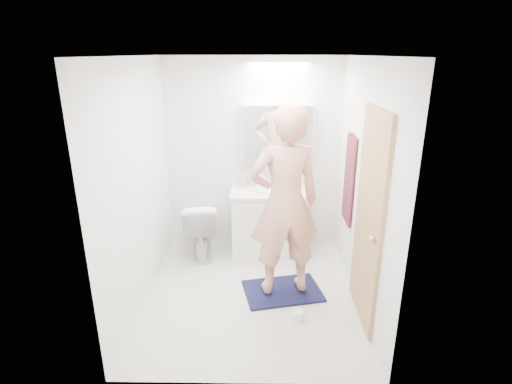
{
  "coord_description": "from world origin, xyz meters",
  "views": [
    {
      "loc": [
        0.11,
        -3.66,
        2.43
      ],
      "look_at": [
        0.05,
        0.25,
        1.05
      ],
      "focal_mm": 27.87,
      "sensor_mm": 36.0,
      "label": 1
    }
  ],
  "objects_px": {
    "medicine_cabinet": "(277,133)",
    "toilet": "(200,228)",
    "vanity_cabinet": "(269,222)",
    "toilet_paper_roll": "(297,316)",
    "person": "(285,203)",
    "soap_bottle_a": "(243,178)",
    "soap_bottle_b": "(258,180)",
    "toothbrush_cup": "(282,183)"
  },
  "relations": [
    {
      "from": "toothbrush_cup",
      "to": "toilet_paper_roll",
      "type": "distance_m",
      "value": 1.79
    },
    {
      "from": "soap_bottle_a",
      "to": "toilet_paper_roll",
      "type": "height_order",
      "value": "soap_bottle_a"
    },
    {
      "from": "vanity_cabinet",
      "to": "toothbrush_cup",
      "type": "bearing_deg",
      "value": 44.05
    },
    {
      "from": "person",
      "to": "soap_bottle_a",
      "type": "relative_size",
      "value": 8.5
    },
    {
      "from": "toilet",
      "to": "toothbrush_cup",
      "type": "xyz_separation_m",
      "value": [
        1.02,
        0.28,
        0.51
      ]
    },
    {
      "from": "vanity_cabinet",
      "to": "toilet",
      "type": "bearing_deg",
      "value": -172.35
    },
    {
      "from": "toothbrush_cup",
      "to": "toilet_paper_roll",
      "type": "xyz_separation_m",
      "value": [
        0.09,
        -1.59,
        -0.82
      ]
    },
    {
      "from": "toilet",
      "to": "vanity_cabinet",
      "type": "bearing_deg",
      "value": 179.77
    },
    {
      "from": "soap_bottle_b",
      "to": "toilet_paper_roll",
      "type": "relative_size",
      "value": 1.49
    },
    {
      "from": "vanity_cabinet",
      "to": "person",
      "type": "xyz_separation_m",
      "value": [
        0.14,
        -0.96,
        0.64
      ]
    },
    {
      "from": "toothbrush_cup",
      "to": "person",
      "type": "bearing_deg",
      "value": -91.5
    },
    {
      "from": "medicine_cabinet",
      "to": "person",
      "type": "height_order",
      "value": "person"
    },
    {
      "from": "soap_bottle_b",
      "to": "soap_bottle_a",
      "type": "bearing_deg",
      "value": -170.79
    },
    {
      "from": "medicine_cabinet",
      "to": "person",
      "type": "distance_m",
      "value": 1.26
    },
    {
      "from": "toothbrush_cup",
      "to": "toilet_paper_roll",
      "type": "relative_size",
      "value": 0.97
    },
    {
      "from": "toilet",
      "to": "soap_bottle_b",
      "type": "distance_m",
      "value": 0.94
    },
    {
      "from": "vanity_cabinet",
      "to": "person",
      "type": "height_order",
      "value": "person"
    },
    {
      "from": "soap_bottle_a",
      "to": "soap_bottle_b",
      "type": "xyz_separation_m",
      "value": [
        0.19,
        0.03,
        -0.03
      ]
    },
    {
      "from": "soap_bottle_a",
      "to": "toilet_paper_roll",
      "type": "xyz_separation_m",
      "value": [
        0.58,
        -1.58,
        -0.89
      ]
    },
    {
      "from": "soap_bottle_a",
      "to": "toilet_paper_roll",
      "type": "distance_m",
      "value": 1.91
    },
    {
      "from": "toilet_paper_roll",
      "to": "vanity_cabinet",
      "type": "bearing_deg",
      "value": 100.11
    },
    {
      "from": "toothbrush_cup",
      "to": "vanity_cabinet",
      "type": "bearing_deg",
      "value": -135.95
    },
    {
      "from": "toothbrush_cup",
      "to": "toilet_paper_roll",
      "type": "height_order",
      "value": "toothbrush_cup"
    },
    {
      "from": "medicine_cabinet",
      "to": "soap_bottle_b",
      "type": "distance_m",
      "value": 0.65
    },
    {
      "from": "toilet",
      "to": "toilet_paper_roll",
      "type": "distance_m",
      "value": 1.75
    },
    {
      "from": "vanity_cabinet",
      "to": "medicine_cabinet",
      "type": "bearing_deg",
      "value": 64.97
    },
    {
      "from": "medicine_cabinet",
      "to": "toilet_paper_roll",
      "type": "distance_m",
      "value": 2.2
    },
    {
      "from": "vanity_cabinet",
      "to": "person",
      "type": "bearing_deg",
      "value": -81.93
    },
    {
      "from": "vanity_cabinet",
      "to": "soap_bottle_a",
      "type": "height_order",
      "value": "soap_bottle_a"
    },
    {
      "from": "vanity_cabinet",
      "to": "toilet",
      "type": "distance_m",
      "value": 0.86
    },
    {
      "from": "vanity_cabinet",
      "to": "soap_bottle_b",
      "type": "relative_size",
      "value": 5.48
    },
    {
      "from": "medicine_cabinet",
      "to": "toilet",
      "type": "xyz_separation_m",
      "value": [
        -0.95,
        -0.33,
        -1.14
      ]
    },
    {
      "from": "soap_bottle_a",
      "to": "toilet_paper_roll",
      "type": "relative_size",
      "value": 2.09
    },
    {
      "from": "medicine_cabinet",
      "to": "toilet",
      "type": "bearing_deg",
      "value": -161.19
    },
    {
      "from": "vanity_cabinet",
      "to": "toothbrush_cup",
      "type": "relative_size",
      "value": 8.42
    },
    {
      "from": "medicine_cabinet",
      "to": "soap_bottle_a",
      "type": "relative_size",
      "value": 3.83
    },
    {
      "from": "medicine_cabinet",
      "to": "toothbrush_cup",
      "type": "distance_m",
      "value": 0.64
    },
    {
      "from": "person",
      "to": "soap_bottle_a",
      "type": "xyz_separation_m",
      "value": [
        -0.47,
        1.11,
        -0.09
      ]
    },
    {
      "from": "toilet",
      "to": "soap_bottle_a",
      "type": "xyz_separation_m",
      "value": [
        0.53,
        0.27,
        0.57
      ]
    },
    {
      "from": "toilet_paper_roll",
      "to": "toothbrush_cup",
      "type": "bearing_deg",
      "value": 93.24
    },
    {
      "from": "toilet",
      "to": "soap_bottle_a",
      "type": "bearing_deg",
      "value": -161.19
    },
    {
      "from": "vanity_cabinet",
      "to": "toilet_paper_roll",
      "type": "relative_size",
      "value": 8.18
    }
  ]
}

